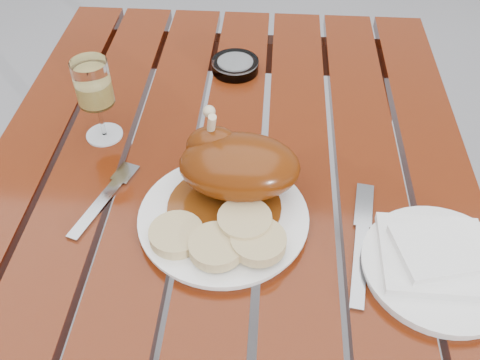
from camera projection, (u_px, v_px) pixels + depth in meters
name	position (u px, v px, depth m)	size (l,w,h in m)	color
table	(227.00, 324.00, 1.09)	(0.80, 1.20, 0.75)	#66260C
dinner_plate	(224.00, 219.00, 0.78)	(0.25, 0.25, 0.02)	white
roast_duck	(235.00, 166.00, 0.78)	(0.19, 0.18, 0.13)	#5F2A0A
bread_dumplings	(224.00, 236.00, 0.73)	(0.19, 0.12, 0.03)	tan
wine_glass	(97.00, 101.00, 0.88)	(0.06, 0.06, 0.15)	#D6BF61
side_plate	(440.00, 268.00, 0.72)	(0.21, 0.21, 0.02)	white
napkin	(434.00, 255.00, 0.72)	(0.14, 0.13, 0.01)	white
ashtray	(235.00, 66.00, 1.07)	(0.09, 0.09, 0.02)	#B2B7BC
fork	(101.00, 203.00, 0.81)	(0.02, 0.15, 0.01)	gray
knife	(361.00, 250.00, 0.75)	(0.02, 0.20, 0.01)	gray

